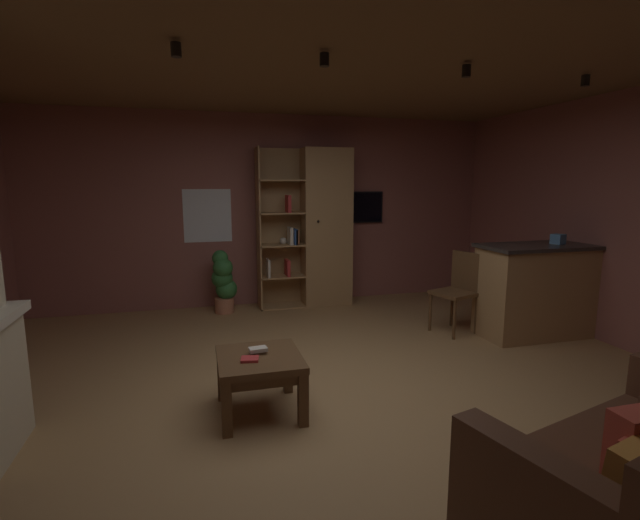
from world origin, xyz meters
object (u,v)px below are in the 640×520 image
kitchen_bar_counter (545,289)px  coffee_table (260,367)px  table_book_0 (250,359)px  potted_floor_plant (224,281)px  tissue_box (558,239)px  wall_mounted_tv (356,207)px  dining_chair (459,286)px  bookshelf_cabinet (320,229)px  table_book_1 (258,349)px

kitchen_bar_counter → coffee_table: (-3.35, -0.97, -0.17)m
coffee_table → kitchen_bar_counter: bearing=16.1°
table_book_0 → kitchen_bar_counter: bearing=16.8°
table_book_0 → potted_floor_plant: size_ratio=0.15×
tissue_box → wall_mounted_tv: wall_mounted_tv is taller
table_book_0 → dining_chair: dining_chair is taller
coffee_table → potted_floor_plant: 2.82m
table_book_0 → dining_chair: bearing=28.5°
tissue_box → coffee_table: (-3.46, -0.96, -0.74)m
dining_chair → wall_mounted_tv: bearing=108.7°
potted_floor_plant → kitchen_bar_counter: bearing=-28.3°
bookshelf_cabinet → kitchen_bar_counter: size_ratio=1.42×
table_book_1 → potted_floor_plant: potted_floor_plant is taller
table_book_0 → coffee_table: bearing=42.1°
dining_chair → potted_floor_plant: bearing=149.6°
bookshelf_cabinet → table_book_0: bookshelf_cabinet is taller
dining_chair → wall_mounted_tv: size_ratio=1.14×
tissue_box → potted_floor_plant: size_ratio=0.14×
bookshelf_cabinet → dining_chair: bearing=-52.8°
bookshelf_cabinet → dining_chair: size_ratio=2.36×
coffee_table → table_book_0: size_ratio=5.08×
coffee_table → wall_mounted_tv: size_ratio=0.79×
kitchen_bar_counter → dining_chair: bearing=158.3°
table_book_0 → bookshelf_cabinet: bearing=66.0°
bookshelf_cabinet → potted_floor_plant: bearing=-175.5°
dining_chair → wall_mounted_tv: (-0.61, 1.82, 0.82)m
coffee_table → potted_floor_plant: potted_floor_plant is taller
table_book_0 → wall_mounted_tv: 3.85m
bookshelf_cabinet → dining_chair: (1.22, -1.61, -0.54)m
tissue_box → table_book_0: size_ratio=0.96×
coffee_table → table_book_1: size_ratio=4.81×
potted_floor_plant → table_book_0: bearing=-89.7°
coffee_table → table_book_0: (-0.08, -0.07, 0.10)m
table_book_0 → wall_mounted_tv: (1.94, 3.20, 0.90)m
table_book_0 → dining_chair: 2.90m
kitchen_bar_counter → coffee_table: bearing=-163.9°
tissue_box → bookshelf_cabinet: bearing=138.3°
bookshelf_cabinet → kitchen_bar_counter: bearing=-43.0°
kitchen_bar_counter → wall_mounted_tv: size_ratio=1.90×
kitchen_bar_counter → tissue_box: bearing=-4.2°
tissue_box → potted_floor_plant: bearing=152.3°
kitchen_bar_counter → potted_floor_plant: 3.91m
table_book_0 → wall_mounted_tv: size_ratio=0.16×
dining_chair → table_book_1: bearing=-152.9°
coffee_table → wall_mounted_tv: (1.86, 3.13, 1.00)m
tissue_box → table_book_0: (-3.54, -1.03, -0.64)m
table_book_1 → coffee_table: bearing=-84.6°
table_book_1 → wall_mounted_tv: 3.71m
coffee_table → table_book_0: bearing=-137.9°
tissue_box → coffee_table: tissue_box is taller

